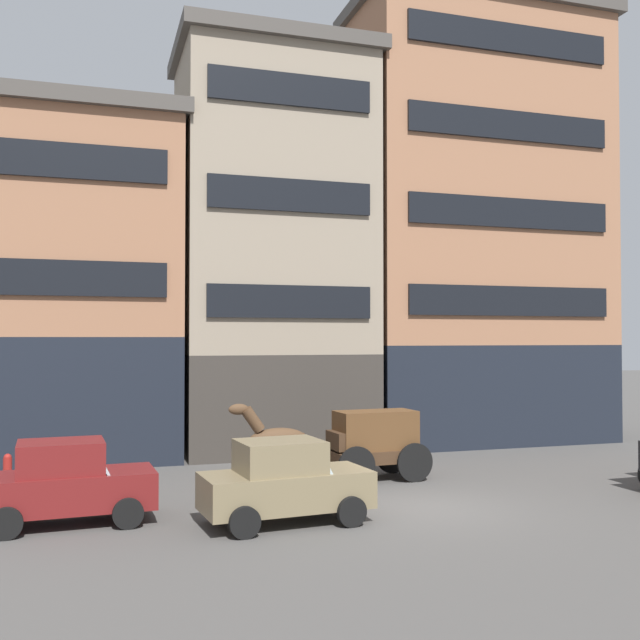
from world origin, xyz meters
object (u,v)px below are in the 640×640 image
object	(u,v)px
draft_horse	(275,440)
fire_hydrant_curbside	(8,468)
cargo_wagon	(374,440)
sedan_light	(285,482)
sedan_dark	(66,483)

from	to	relation	value
draft_horse	fire_hydrant_curbside	distance (m)	7.59
cargo_wagon	draft_horse	xyz separation A→B (m)	(-2.95, -0.00, 0.12)
sedan_light	fire_hydrant_curbside	size ratio (longest dim) A/B	4.61
fire_hydrant_curbside	sedan_light	bearing A→B (deg)	-46.17
cargo_wagon	sedan_light	xyz separation A→B (m)	(-3.70, -3.99, -0.23)
draft_horse	sedan_light	xyz separation A→B (m)	(-0.75, -3.99, -0.36)
sedan_light	fire_hydrant_curbside	world-z (taller)	sedan_light
cargo_wagon	sedan_dark	distance (m)	8.72
fire_hydrant_curbside	draft_horse	bearing A→B (deg)	-20.24
cargo_wagon	sedan_dark	xyz separation A→B (m)	(-8.29, -2.67, -0.23)
sedan_light	fire_hydrant_curbside	distance (m)	9.16
cargo_wagon	draft_horse	size ratio (longest dim) A/B	1.27
fire_hydrant_curbside	sedan_dark	bearing A→B (deg)	-71.77
sedan_dark	sedan_light	world-z (taller)	same
sedan_dark	fire_hydrant_curbside	world-z (taller)	sedan_dark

